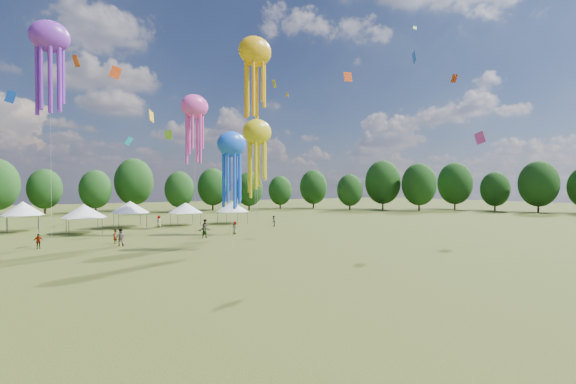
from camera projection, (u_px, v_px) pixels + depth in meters
ground at (527, 332)px, 17.77m from camera, size 300.00×300.00×0.00m
spectator_near at (120, 237)px, 43.21m from camera, size 1.11×1.02×1.83m
spectators_far at (198, 227)px, 54.66m from camera, size 32.72×17.21×1.83m
festival_tents at (133, 208)px, 61.80m from camera, size 35.38×12.09×4.24m
show_kites at (198, 91)px, 53.19m from camera, size 30.70×22.91×28.38m
treeline at (129, 185)px, 67.98m from camera, size 201.57×95.24×13.43m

